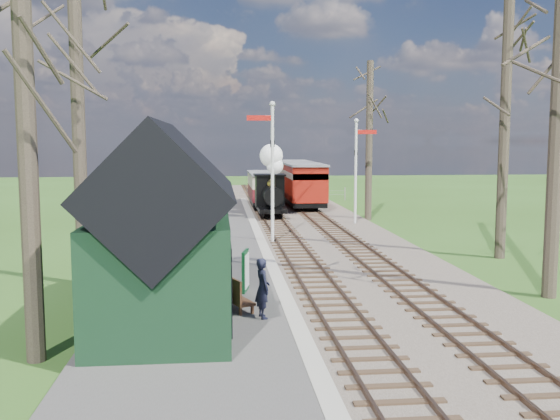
{
  "coord_description": "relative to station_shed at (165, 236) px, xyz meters",
  "views": [
    {
      "loc": [
        -3.01,
        -10.87,
        4.51
      ],
      "look_at": [
        -0.44,
        15.33,
        1.6
      ],
      "focal_mm": 40.0,
      "sensor_mm": 36.0,
      "label": 1
    }
  ],
  "objects": [
    {
      "name": "semaphore_far",
      "position": [
        8.67,
        18.0,
        1.08
      ],
      "size": [
        1.22,
        0.24,
        5.72
      ],
      "color": "silver",
      "rests_on": "ground"
    },
    {
      "name": "platform",
      "position": [
        0.8,
        10.0,
        -2.17
      ],
      "size": [
        5.0,
        44.0,
        0.2
      ],
      "primitive_type": "cube",
      "color": "#474442",
      "rests_on": "ground"
    },
    {
      "name": "coach",
      "position": [
        4.3,
        27.13,
        -0.85
      ],
      "size": [
        1.94,
        6.66,
        2.04
      ],
      "color": "black",
      "rests_on": "ground"
    },
    {
      "name": "locomotive",
      "position": [
        4.29,
        21.07,
        -0.33
      ],
      "size": [
        1.66,
        3.88,
        4.16
      ],
      "color": "black",
      "rests_on": "ground"
    },
    {
      "name": "semaphore_near",
      "position": [
        3.53,
        12.0,
        1.35
      ],
      "size": [
        1.22,
        0.24,
        6.22
      ],
      "color": "silver",
      "rests_on": "ground"
    },
    {
      "name": "bench",
      "position": [
        1.58,
        0.9,
        -1.66
      ],
      "size": [
        0.99,
        1.58,
        0.87
      ],
      "color": "#4C2C1B",
      "rests_on": "platform"
    },
    {
      "name": "red_carriage_a",
      "position": [
        6.9,
        25.69,
        -0.59
      ],
      "size": [
        2.35,
        5.82,
        2.47
      ],
      "color": "black",
      "rests_on": "ground"
    },
    {
      "name": "sign_board",
      "position": [
        2.02,
        2.81,
        -1.48
      ],
      "size": [
        0.25,
        0.81,
        1.18
      ],
      "color": "#0E431F",
      "rests_on": "platform"
    },
    {
      "name": "red_carriage_b",
      "position": [
        6.9,
        31.19,
        -0.59
      ],
      "size": [
        2.35,
        5.82,
        2.47
      ],
      "color": "black",
      "rests_on": "ground"
    },
    {
      "name": "track_far",
      "position": [
        6.9,
        18.0,
        -2.17
      ],
      "size": [
        1.6,
        60.0,
        0.15
      ],
      "color": "brown",
      "rests_on": "ground"
    },
    {
      "name": "ground",
      "position": [
        4.3,
        -4.0,
        -2.27
      ],
      "size": [
        140.0,
        140.0,
        0.0
      ],
      "primitive_type": "plane",
      "color": "#30531A",
      "rests_on": "ground"
    },
    {
      "name": "coping_strip",
      "position": [
        3.1,
        10.0,
        -2.16
      ],
      "size": [
        0.4,
        44.0,
        0.21
      ],
      "primitive_type": "cube",
      "color": "#B2AD9E",
      "rests_on": "ground"
    },
    {
      "name": "ballast_bed",
      "position": [
        5.6,
        18.0,
        -2.22
      ],
      "size": [
        8.0,
        60.0,
        0.1
      ],
      "primitive_type": "cube",
      "color": "brown",
      "rests_on": "ground"
    },
    {
      "name": "station_shed",
      "position": [
        0.0,
        0.0,
        0.0
      ],
      "size": [
        3.25,
        6.3,
        4.78
      ],
      "color": "black",
      "rests_on": "platform"
    },
    {
      "name": "distant_hills",
      "position": [
        5.7,
        60.38,
        -18.47
      ],
      "size": [
        114.4,
        48.0,
        22.02
      ],
      "color": "#385B23",
      "rests_on": "ground"
    },
    {
      "name": "person",
      "position": [
        2.32,
        0.01,
        -1.33
      ],
      "size": [
        0.47,
        0.61,
        1.48
      ],
      "primitive_type": "imported",
      "rotation": [
        0.0,
        0.0,
        1.79
      ],
      "color": "black",
      "rests_on": "platform"
    },
    {
      "name": "fence_line",
      "position": [
        4.6,
        32.0,
        -1.72
      ],
      "size": [
        12.6,
        0.08,
        1.0
      ],
      "color": "slate",
      "rests_on": "ground"
    },
    {
      "name": "bare_trees",
      "position": [
        5.63,
        6.1,
        2.94
      ],
      "size": [
        15.51,
        22.39,
        12.0
      ],
      "color": "#382D23",
      "rests_on": "ground"
    },
    {
      "name": "track_near",
      "position": [
        4.3,
        18.0,
        -2.17
      ],
      "size": [
        1.6,
        60.0,
        0.15
      ],
      "color": "brown",
      "rests_on": "ground"
    }
  ]
}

